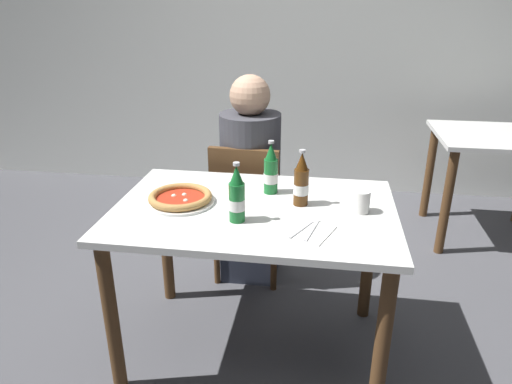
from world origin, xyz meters
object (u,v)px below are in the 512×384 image
object	(u,v)px
chair_behind_table	(248,205)
paper_cup	(361,202)
dining_table_main	(254,231)
beer_bottle_right	(301,182)
dining_table_background	(495,157)
beer_bottle_center	(271,171)
napkin_with_cutlery	(307,230)
diner_seated	(250,185)
beer_bottle_left	(237,197)
pizza_margherita_near	(180,199)

from	to	relation	value
chair_behind_table	paper_cup	xyz separation A→B (m)	(0.57, -0.59, 0.32)
dining_table_main	beer_bottle_right	distance (m)	0.30
dining_table_main	dining_table_background	bearing A→B (deg)	44.25
beer_bottle_center	chair_behind_table	bearing A→B (deg)	112.23
napkin_with_cutlery	dining_table_main	bearing A→B (deg)	141.04
beer_bottle_center	paper_cup	bearing A→B (deg)	-21.33
diner_seated	beer_bottle_center	xyz separation A→B (m)	(0.17, -0.49, 0.27)
dining_table_background	napkin_with_cutlery	distance (m)	1.98
diner_seated	beer_bottle_right	xyz separation A→B (m)	(0.32, -0.60, 0.27)
dining_table_main	beer_bottle_right	size ratio (longest dim) A/B	4.86
beer_bottle_left	napkin_with_cutlery	world-z (taller)	beer_bottle_left
diner_seated	beer_bottle_right	bearing A→B (deg)	-62.04
chair_behind_table	dining_table_background	bearing A→B (deg)	-149.99
diner_seated	dining_table_background	size ratio (longest dim) A/B	1.51
dining_table_background	dining_table_main	bearing A→B (deg)	-135.75
dining_table_main	paper_cup	bearing A→B (deg)	2.51
chair_behind_table	napkin_with_cutlery	size ratio (longest dim) A/B	3.64
diner_seated	dining_table_main	bearing A→B (deg)	-79.32
beer_bottle_center	beer_bottle_right	world-z (taller)	same
diner_seated	beer_bottle_left	distance (m)	0.85
beer_bottle_right	paper_cup	distance (m)	0.26
paper_cup	beer_bottle_center	bearing A→B (deg)	158.67
beer_bottle_center	beer_bottle_right	size ratio (longest dim) A/B	1.00
beer_bottle_center	napkin_with_cutlery	bearing A→B (deg)	-63.16
diner_seated	beer_bottle_left	bearing A→B (deg)	-84.52
beer_bottle_center	paper_cup	world-z (taller)	beer_bottle_center
beer_bottle_right	beer_bottle_center	bearing A→B (deg)	141.81
dining_table_main	pizza_margherita_near	size ratio (longest dim) A/B	4.02
pizza_margherita_near	napkin_with_cutlery	distance (m)	0.59
beer_bottle_center	dining_table_main	bearing A→B (deg)	-105.76
beer_bottle_right	paper_cup	world-z (taller)	beer_bottle_right
beer_bottle_left	paper_cup	world-z (taller)	beer_bottle_left
pizza_margherita_near	paper_cup	distance (m)	0.77
paper_cup	pizza_margherita_near	bearing A→B (deg)	-178.30
chair_behind_table	diner_seated	world-z (taller)	diner_seated
beer_bottle_right	napkin_with_cutlery	distance (m)	0.27
diner_seated	pizza_margherita_near	size ratio (longest dim) A/B	4.05
chair_behind_table	paper_cup	world-z (taller)	chair_behind_table
beer_bottle_left	chair_behind_table	bearing A→B (deg)	96.17
dining_table_main	dining_table_background	world-z (taller)	same
diner_seated	beer_bottle_center	world-z (taller)	diner_seated
paper_cup	dining_table_background	bearing A→B (deg)	54.44
beer_bottle_left	beer_bottle_center	size ratio (longest dim) A/B	1.00
dining_table_main	chair_behind_table	xyz separation A→B (m)	(-0.13, 0.61, -0.15)
beer_bottle_left	napkin_with_cutlery	xyz separation A→B (m)	(0.28, -0.05, -0.10)
beer_bottle_left	pizza_margherita_near	bearing A→B (deg)	154.11
chair_behind_table	paper_cup	distance (m)	0.88
beer_bottle_center	paper_cup	distance (m)	0.43
chair_behind_table	beer_bottle_center	bearing A→B (deg)	115.65
diner_seated	dining_table_background	bearing A→B (deg)	25.15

